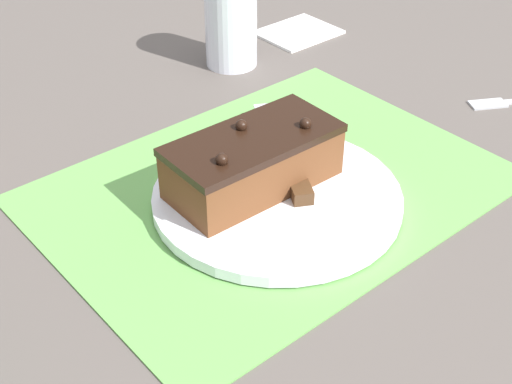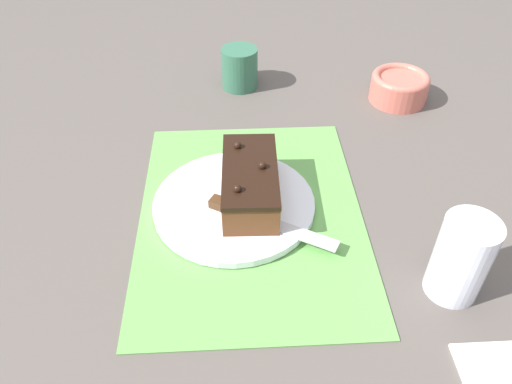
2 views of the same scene
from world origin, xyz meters
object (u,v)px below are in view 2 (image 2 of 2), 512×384
at_px(cake_plate, 234,204).
at_px(serving_knife, 251,215).
at_px(chocolate_cake, 250,182).
at_px(coffee_mug, 240,67).
at_px(drinking_glass, 461,258).
at_px(small_bowl, 399,87).

xyz_separation_m(cake_plate, serving_knife, (-0.04, -0.02, 0.01)).
relative_size(chocolate_cake, coffee_mug, 2.08).
bearing_deg(coffee_mug, cake_plate, 177.00).
distance_m(chocolate_cake, coffee_mug, 0.37).
height_order(cake_plate, drinking_glass, drinking_glass).
relative_size(cake_plate, small_bowl, 2.18).
distance_m(chocolate_cake, drinking_glass, 0.31).
bearing_deg(coffee_mug, small_bowl, -103.28).
height_order(cake_plate, small_bowl, small_bowl).
bearing_deg(chocolate_cake, coffee_mug, 0.85).
xyz_separation_m(small_bowl, coffee_mug, (0.08, 0.32, 0.01)).
relative_size(cake_plate, coffee_mug, 2.94).
bearing_deg(small_bowl, serving_knife, 137.57).
height_order(chocolate_cake, drinking_glass, drinking_glass).
relative_size(drinking_glass, coffee_mug, 1.41).
xyz_separation_m(cake_plate, coffee_mug, (0.38, -0.02, 0.03)).
height_order(cake_plate, chocolate_cake, chocolate_cake).
distance_m(cake_plate, drinking_glass, 0.33).
distance_m(chocolate_cake, serving_knife, 0.05).
bearing_deg(chocolate_cake, drinking_glass, -124.78).
bearing_deg(small_bowl, chocolate_cake, 133.53).
xyz_separation_m(serving_knife, drinking_glass, (-0.13, -0.26, 0.04)).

